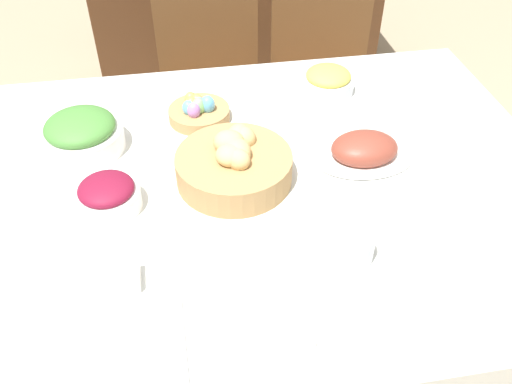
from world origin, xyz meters
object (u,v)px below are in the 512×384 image
object	(u,v)px
egg_basket	(198,111)
green_salad_bowl	(82,134)
spoon	(344,315)
bread_basket	(234,164)
pineapple_bowl	(328,81)
dinner_plate	(257,327)
fork	(183,338)
drinking_cup	(356,247)
chair_far_right	(323,68)
beet_salad_bowl	(107,195)
knife	(329,317)
butter_dish	(115,279)
chair_far_center	(214,78)
ham_platter	(364,150)

from	to	relation	value
egg_basket	green_salad_bowl	size ratio (longest dim) A/B	0.80
spoon	bread_basket	bearing A→B (deg)	109.23
pineapple_bowl	dinner_plate	distance (m)	0.90
spoon	fork	bearing A→B (deg)	-179.49
spoon	drinking_cup	size ratio (longest dim) A/B	2.63
drinking_cup	chair_far_right	bearing A→B (deg)	77.20
beet_salad_bowl	fork	size ratio (longest dim) A/B	0.78
bread_basket	knife	xyz separation A→B (m)	(0.12, -0.45, -0.05)
beet_salad_bowl	butter_dish	world-z (taller)	beet_salad_bowl
chair_far_center	knife	size ratio (longest dim) A/B	4.57
pineapple_bowl	beet_salad_bowl	distance (m)	0.78
butter_dish	chair_far_right	bearing A→B (deg)	57.15
ham_platter	knife	xyz separation A→B (m)	(-0.22, -0.48, -0.02)
chair_far_center	butter_dish	xyz separation A→B (m)	(-0.32, -1.22, 0.25)
bread_basket	beet_salad_bowl	size ratio (longest dim) A/B	1.88
chair_far_right	bread_basket	world-z (taller)	chair_far_right
chair_far_center	fork	distance (m)	1.41
chair_far_center	bread_basket	distance (m)	0.96
green_salad_bowl	dinner_plate	bearing A→B (deg)	-60.56
egg_basket	pineapple_bowl	distance (m)	0.42
green_salad_bowl	drinking_cup	world-z (taller)	green_salad_bowl
egg_basket	butter_dish	bearing A→B (deg)	-111.13
bread_basket	chair_far_center	bearing A→B (deg)	87.82
spoon	chair_far_center	bearing A→B (deg)	95.40
chair_far_center	spoon	size ratio (longest dim) A/B	4.57
chair_far_center	beet_salad_bowl	xyz separation A→B (m)	(-0.34, -0.98, 0.27)
egg_basket	fork	xyz separation A→B (m)	(-0.10, -0.73, -0.03)
green_salad_bowl	bread_basket	bearing A→B (deg)	-26.71
chair_far_center	bread_basket	world-z (taller)	chair_far_center
chair_far_right	knife	bearing A→B (deg)	-99.97
chair_far_right	green_salad_bowl	world-z (taller)	chair_far_right
butter_dish	drinking_cup	bearing A→B (deg)	-1.65
chair_far_center	chair_far_right	size ratio (longest dim) A/B	1.00
chair_far_right	knife	distance (m)	1.44
beet_salad_bowl	bread_basket	bearing A→B (deg)	10.15
egg_basket	chair_far_center	bearing A→B (deg)	81.06
dinner_plate	spoon	world-z (taller)	dinner_plate
chair_far_center	egg_basket	xyz separation A→B (m)	(-0.10, -0.64, 0.26)
green_salad_bowl	fork	bearing A→B (deg)	-71.09
beet_salad_bowl	spoon	world-z (taller)	beet_salad_bowl
ham_platter	knife	world-z (taller)	ham_platter
chair_far_center	egg_basket	bearing A→B (deg)	-101.84
drinking_cup	knife	bearing A→B (deg)	-124.34
knife	butter_dish	size ratio (longest dim) A/B	1.94
egg_basket	dinner_plate	xyz separation A→B (m)	(0.05, -0.73, -0.02)
chair_far_center	pineapple_bowl	world-z (taller)	chair_far_center
dinner_plate	knife	world-z (taller)	dinner_plate
egg_basket	drinking_cup	size ratio (longest dim) A/B	2.33
ham_platter	drinking_cup	size ratio (longest dim) A/B	3.61
knife	spoon	size ratio (longest dim) A/B	1.00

